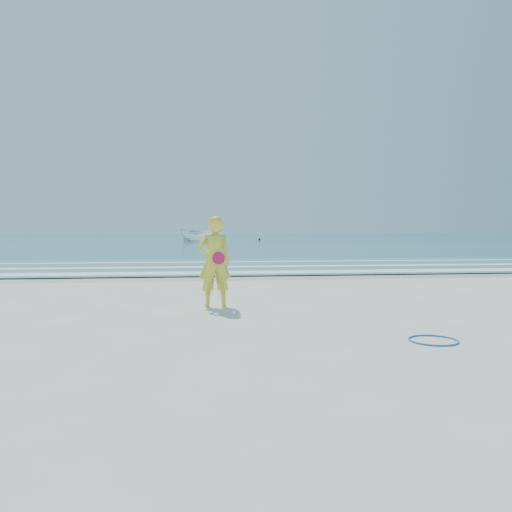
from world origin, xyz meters
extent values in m
plane|color=silver|center=(0.00, 0.00, 0.00)|extent=(400.00, 400.00, 0.00)
cube|color=#B2A893|center=(0.00, 9.00, 0.00)|extent=(400.00, 2.40, 0.00)
cube|color=#19727F|center=(0.00, 105.00, 0.02)|extent=(400.00, 190.00, 0.04)
cube|color=#59B7AD|center=(0.00, 14.00, 0.04)|extent=(400.00, 10.00, 0.01)
cube|color=white|center=(0.00, 10.30, 0.05)|extent=(400.00, 1.40, 0.01)
cube|color=white|center=(0.00, 13.20, 0.05)|extent=(400.00, 0.90, 0.01)
cube|color=white|center=(0.00, 16.50, 0.05)|extent=(400.00, 0.60, 0.01)
torus|color=blue|center=(2.75, -1.42, 0.01)|extent=(0.86, 0.86, 0.03)
imported|color=white|center=(-0.07, 56.12, 1.04)|extent=(5.54, 3.82, 2.00)
sphere|color=black|center=(9.36, 68.58, 0.21)|extent=(0.35, 0.35, 0.35)
imported|color=yellow|center=(-0.34, 2.34, 0.97)|extent=(0.75, 0.52, 1.95)
cylinder|color=#DD134F|center=(-0.26, 2.16, 1.06)|extent=(0.27, 0.08, 0.27)
camera|label=1|loc=(-0.78, -8.38, 1.65)|focal=35.00mm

